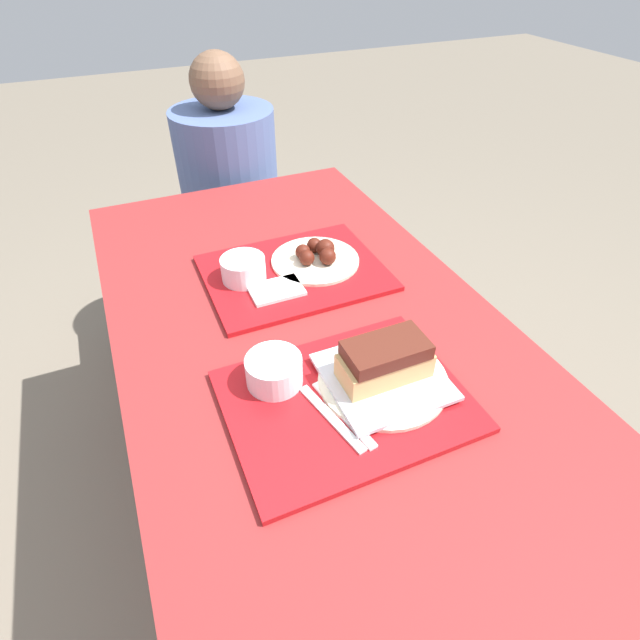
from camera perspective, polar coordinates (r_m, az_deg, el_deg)
ground_plane at (r=1.62m, az=0.49°, el=-23.70°), size 12.00×12.00×0.00m
picnic_table at (r=1.07m, az=0.69°, el=-7.35°), size 0.79×1.64×0.77m
picnic_bench_far at (r=2.04m, az=-11.38°, el=6.56°), size 0.75×0.28×0.43m
tray_near at (r=0.89m, az=2.95°, el=-9.18°), size 0.42×0.32×0.01m
tray_far at (r=1.20m, az=-2.94°, el=5.42°), size 0.42×0.32×0.01m
bowl_coleslaw_near at (r=0.90m, az=-5.28°, el=-5.64°), size 0.10×0.10×0.05m
brisket_sandwich_plate at (r=0.90m, az=7.33°, el=-5.52°), size 0.24×0.24×0.09m
plastic_fork_near at (r=0.86m, az=1.30°, el=-11.10°), size 0.05×0.17×0.00m
plastic_knife_near at (r=0.86m, az=2.66°, el=-10.65°), size 0.05×0.17×0.00m
condiment_packet at (r=0.93m, az=0.94°, el=-5.76°), size 0.04×0.03×0.01m
bowl_coleslaw_far at (r=1.16m, az=-8.76°, el=5.93°), size 0.10×0.10×0.05m
wings_plate_far at (r=1.22m, az=-0.43°, el=7.29°), size 0.21×0.21×0.05m
napkin_far at (r=1.13m, az=-5.02°, el=3.45°), size 0.12×0.08×0.01m
person_seated_across at (r=1.90m, az=-10.43°, el=16.06°), size 0.35×0.35×0.68m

